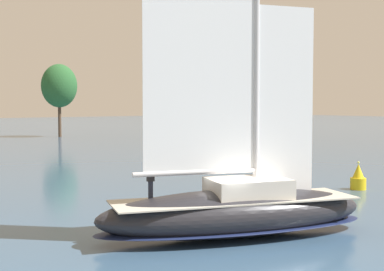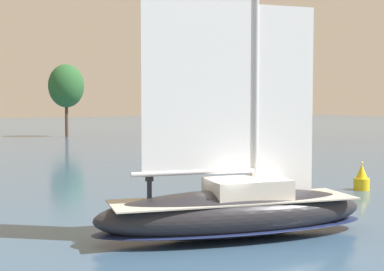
{
  "view_description": "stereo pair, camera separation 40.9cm",
  "coord_description": "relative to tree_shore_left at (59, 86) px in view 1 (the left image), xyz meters",
  "views": [
    {
      "loc": [
        -14.96,
        -16.67,
        5.61
      ],
      "look_at": [
        0.0,
        3.0,
        4.15
      ],
      "focal_mm": 50.0,
      "sensor_mm": 36.0,
      "label": 1
    },
    {
      "loc": [
        -14.63,
        -16.91,
        5.61
      ],
      "look_at": [
        0.0,
        3.0,
        4.15
      ],
      "focal_mm": 50.0,
      "sensor_mm": 36.0,
      "label": 2
    }
  ],
  "objects": [
    {
      "name": "ground_plane",
      "position": [
        -22.17,
        -69.46,
        -8.68
      ],
      "size": [
        400.0,
        400.0,
        0.0
      ],
      "primitive_type": "plane",
      "color": "#385675"
    },
    {
      "name": "channel_buoy",
      "position": [
        -7.36,
        -65.03,
        -7.95
      ],
      "size": [
        1.02,
        1.02,
        1.86
      ],
      "color": "yellow",
      "rests_on": "ground"
    },
    {
      "name": "sailboat_main",
      "position": [
        -22.15,
        -69.47,
        -7.41
      ],
      "size": [
        12.42,
        7.08,
        16.45
      ],
      "color": "#232328",
      "rests_on": "ground"
    },
    {
      "name": "tree_shore_left",
      "position": [
        0.0,
        0.0,
        0.0
      ],
      "size": [
        6.02,
        6.02,
        12.4
      ],
      "color": "#4C3828",
      "rests_on": "ground"
    }
  ]
}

